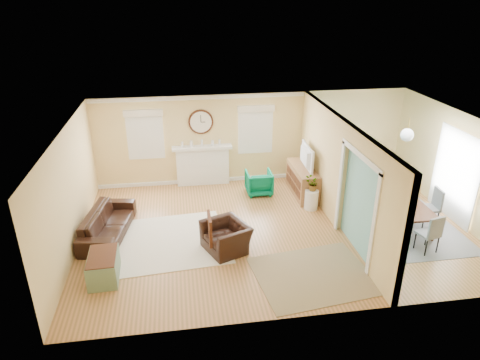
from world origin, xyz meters
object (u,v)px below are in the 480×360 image
(eames_chair, at_px, (226,237))
(green_chair, at_px, (259,182))
(credenza, at_px, (302,181))
(dining_table, at_px, (403,214))
(sofa, at_px, (108,223))

(eames_chair, xyz_separation_m, green_chair, (1.25, 2.68, 0.01))
(credenza, bearing_deg, green_chair, 168.67)
(eames_chair, height_order, dining_table, eames_chair)
(dining_table, bearing_deg, sofa, 86.29)
(eames_chair, relative_size, green_chair, 1.35)
(eames_chair, relative_size, dining_table, 0.57)
(eames_chair, bearing_deg, credenza, 112.25)
(sofa, bearing_deg, credenza, -64.70)
(sofa, bearing_deg, eames_chair, -101.75)
(eames_chair, xyz_separation_m, credenza, (2.42, 2.45, 0.09))
(credenza, height_order, dining_table, credenza)
(credenza, bearing_deg, eames_chair, -134.70)
(sofa, bearing_deg, dining_table, -85.66)
(credenza, distance_m, dining_table, 2.80)
(green_chair, relative_size, dining_table, 0.42)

